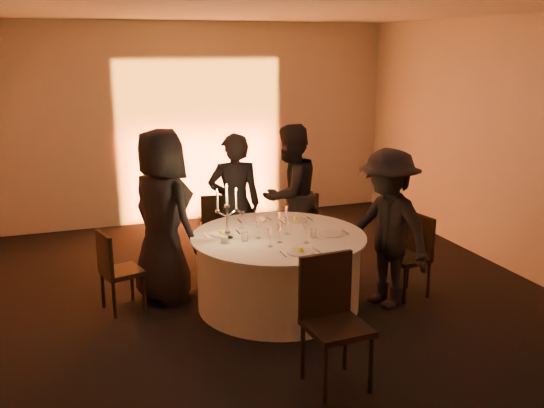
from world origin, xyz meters
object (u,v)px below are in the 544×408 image
object	(u,v)px
guest_back_left	(235,205)
guest_back_right	(290,195)
chair_back_left	(216,223)
chair_left	(115,267)
chair_back_right	(301,224)
guest_right	(387,229)
coffee_cup	(224,240)
candelabra	(227,220)
chair_front	(332,313)
chair_right	(413,251)
guest_left	(163,216)
banquet_table	(278,270)

from	to	relation	value
guest_back_left	guest_back_right	bearing A→B (deg)	-160.80
chair_back_left	chair_left	bearing A→B (deg)	49.03
chair_back_right	guest_back_right	distance (m)	0.42
guest_back_right	chair_back_right	bearing A→B (deg)	160.67
guest_right	coffee_cup	world-z (taller)	guest_right
coffee_cup	candelabra	xyz separation A→B (m)	(0.06, 0.10, 0.17)
chair_front	guest_right	distance (m)	1.68
chair_left	chair_right	size ratio (longest dim) A/B	0.96
guest_back_right	guest_right	xyz separation A→B (m)	(0.49, -1.51, -0.04)
guest_left	chair_right	bearing A→B (deg)	-134.50
chair_back_left	chair_back_right	size ratio (longest dim) A/B	1.02
chair_left	chair_front	world-z (taller)	chair_front
guest_back_right	guest_right	distance (m)	1.59
banquet_table	guest_back_left	world-z (taller)	guest_back_left
chair_back_left	chair_front	xyz separation A→B (m)	(0.17, -3.07, 0.11)
coffee_cup	chair_back_left	bearing A→B (deg)	78.78
chair_right	guest_back_left	size ratio (longest dim) A/B	0.52
coffee_cup	guest_back_right	bearing A→B (deg)	46.44
chair_right	candelabra	size ratio (longest dim) A/B	1.54
banquet_table	chair_front	xyz separation A→B (m)	(-0.11, -1.54, 0.21)
guest_back_left	coffee_cup	world-z (taller)	guest_back_left
candelabra	guest_back_left	bearing A→B (deg)	70.06
chair_left	coffee_cup	bearing A→B (deg)	-130.60
chair_back_left	coffee_cup	xyz separation A→B (m)	(-0.32, -1.59, 0.31)
guest_back_left	coffee_cup	distance (m)	1.17
chair_left	chair_right	bearing A→B (deg)	-117.30
chair_front	banquet_table	bearing A→B (deg)	82.49
chair_right	chair_back_left	bearing A→B (deg)	-144.44
guest_back_left	chair_right	bearing A→B (deg)	152.05
banquet_table	chair_right	world-z (taller)	chair_right
chair_front	candelabra	world-z (taller)	candelabra
coffee_cup	candelabra	bearing A→B (deg)	59.84
chair_back_right	guest_left	xyz separation A→B (m)	(-1.82, -0.62, 0.44)
guest_back_left	guest_right	distance (m)	1.85
candelabra	chair_left	bearing A→B (deg)	161.11
guest_right	coffee_cup	size ratio (longest dim) A/B	15.09
chair_back_right	chair_right	size ratio (longest dim) A/B	0.97
banquet_table	chair_back_right	distance (m)	1.39
banquet_table	guest_back_right	distance (m)	1.38
chair_right	coffee_cup	bearing A→B (deg)	-103.64
banquet_table	chair_back_right	xyz separation A→B (m)	(0.74, 1.18, 0.10)
chair_back_left	candelabra	world-z (taller)	candelabra
guest_left	coffee_cup	size ratio (longest dim) A/B	16.76
chair_back_right	guest_back_left	distance (m)	0.99
banquet_table	guest_left	size ratio (longest dim) A/B	0.98
chair_back_left	chair_back_right	world-z (taller)	chair_back_left
banquet_table	chair_front	bearing A→B (deg)	-93.96
chair_back_right	coffee_cup	size ratio (longest dim) A/B	7.84
chair_back_left	chair_front	bearing A→B (deg)	102.30
guest_left	chair_back_right	bearing A→B (deg)	-98.82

